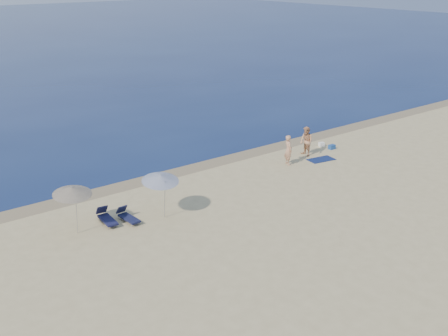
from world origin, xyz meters
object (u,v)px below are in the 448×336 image
object	(u,v)px
person_right	(306,141)
blue_cooler	(332,147)
umbrella_near	(160,178)
person_left	(288,150)

from	to	relation	value
person_right	blue_cooler	world-z (taller)	person_right
blue_cooler	umbrella_near	world-z (taller)	umbrella_near
person_left	person_right	xyz separation A→B (m)	(2.11, 0.50, 0.02)
blue_cooler	umbrella_near	xyz separation A→B (m)	(-14.80, -2.09, 1.87)
person_left	blue_cooler	size ratio (longest dim) A/B	4.36
blue_cooler	person_right	bearing A→B (deg)	-179.91
blue_cooler	umbrella_near	distance (m)	15.07
person_left	blue_cooler	bearing A→B (deg)	-67.15
person_right	blue_cooler	size ratio (longest dim) A/B	4.45
person_right	umbrella_near	world-z (taller)	umbrella_near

